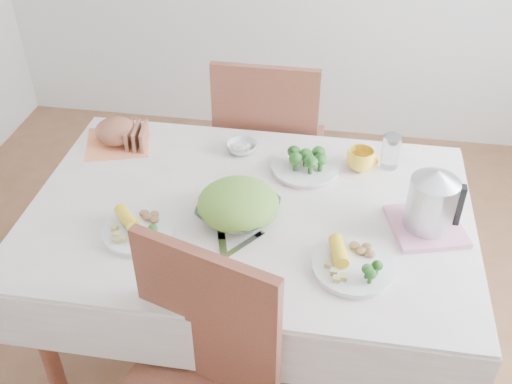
# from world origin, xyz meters

# --- Properties ---
(floor) EXTENTS (3.60, 3.60, 0.00)m
(floor) POSITION_xyz_m (0.00, 0.00, 0.00)
(floor) COLOR brown
(floor) RESTS_ON ground
(dining_table) EXTENTS (1.40, 0.90, 0.75)m
(dining_table) POSITION_xyz_m (0.00, 0.00, 0.38)
(dining_table) COLOR brown
(dining_table) RESTS_ON floor
(tablecloth) EXTENTS (1.50, 1.00, 0.01)m
(tablecloth) POSITION_xyz_m (0.00, 0.00, 0.76)
(tablecloth) COLOR silver
(tablecloth) RESTS_ON dining_table
(chair_far) EXTENTS (0.46, 0.46, 1.02)m
(chair_far) POSITION_xyz_m (-0.03, 0.77, 0.46)
(chair_far) COLOR brown
(chair_far) RESTS_ON floor
(salad_bowl) EXTENTS (0.32, 0.32, 0.06)m
(salad_bowl) POSITION_xyz_m (-0.03, -0.06, 0.79)
(salad_bowl) COLOR white
(salad_bowl) RESTS_ON tablecloth
(dinner_plate_left) EXTENTS (0.30, 0.30, 0.02)m
(dinner_plate_left) POSITION_xyz_m (-0.33, -0.18, 0.77)
(dinner_plate_left) COLOR white
(dinner_plate_left) RESTS_ON tablecloth
(dinner_plate_right) EXTENTS (0.28, 0.28, 0.02)m
(dinner_plate_right) POSITION_xyz_m (0.36, -0.24, 0.77)
(dinner_plate_right) COLOR white
(dinner_plate_right) RESTS_ON tablecloth
(broccoli_plate) EXTENTS (0.33, 0.33, 0.02)m
(broccoli_plate) POSITION_xyz_m (0.17, 0.25, 0.77)
(broccoli_plate) COLOR beige
(broccoli_plate) RESTS_ON tablecloth
(napkin) EXTENTS (0.30, 0.30, 0.00)m
(napkin) POSITION_xyz_m (-0.58, 0.32, 0.76)
(napkin) COLOR #FC8752
(napkin) RESTS_ON tablecloth
(bread_loaf) EXTENTS (0.17, 0.16, 0.10)m
(bread_loaf) POSITION_xyz_m (-0.58, 0.32, 0.82)
(bread_loaf) COLOR brown
(bread_loaf) RESTS_ON napkin
(fruit_bowl) EXTENTS (0.14, 0.14, 0.04)m
(fruit_bowl) POSITION_xyz_m (-0.09, 0.34, 0.78)
(fruit_bowl) COLOR white
(fruit_bowl) RESTS_ON tablecloth
(yellow_mug) EXTENTS (0.13, 0.13, 0.08)m
(yellow_mug) POSITION_xyz_m (0.37, 0.30, 0.80)
(yellow_mug) COLOR yellow
(yellow_mug) RESTS_ON tablecloth
(glass_tumbler) EXTENTS (0.09, 0.09, 0.13)m
(glass_tumbler) POSITION_xyz_m (0.47, 0.33, 0.83)
(glass_tumbler) COLOR white
(glass_tumbler) RESTS_ON tablecloth
(pink_tray) EXTENTS (0.28, 0.28, 0.02)m
(pink_tray) POSITION_xyz_m (0.59, -0.01, 0.77)
(pink_tray) COLOR pink
(pink_tray) RESTS_ON tablecloth
(electric_kettle) EXTENTS (0.19, 0.19, 0.22)m
(electric_kettle) POSITION_xyz_m (0.59, -0.01, 0.88)
(electric_kettle) COLOR #B2B5BA
(electric_kettle) RESTS_ON pink_tray
(fork_left) EXTENTS (0.08, 0.20, 0.00)m
(fork_left) POSITION_xyz_m (-0.04, -0.24, 0.76)
(fork_left) COLOR silver
(fork_left) RESTS_ON tablecloth
(fork_right) EXTENTS (0.12, 0.15, 0.00)m
(fork_right) POSITION_xyz_m (0.01, -0.19, 0.76)
(fork_right) COLOR silver
(fork_right) RESTS_ON tablecloth
(knife) EXTENTS (0.16, 0.06, 0.00)m
(knife) POSITION_xyz_m (0.01, -0.34, 0.76)
(knife) COLOR silver
(knife) RESTS_ON tablecloth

